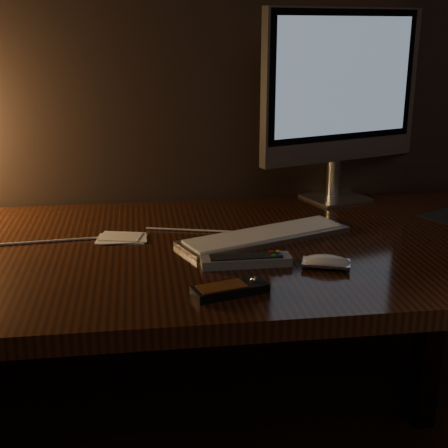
{
  "coord_description": "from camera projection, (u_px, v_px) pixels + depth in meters",
  "views": [
    {
      "loc": [
        -0.11,
        0.58,
        1.21
      ],
      "look_at": [
        0.05,
        1.73,
        0.84
      ],
      "focal_mm": 50.0,
      "sensor_mm": 36.0,
      "label": 1
    }
  ],
  "objects": [
    {
      "name": "desk",
      "position": [
        190.0,
        288.0,
        1.46
      ],
      "size": [
        1.6,
        0.75,
        0.75
      ],
      "color": "#34180B",
      "rests_on": "ground"
    },
    {
      "name": "monitor",
      "position": [
        342.0,
        90.0,
        1.63
      ],
      "size": [
        0.46,
        0.19,
        0.5
      ],
      "rotation": [
        0.0,
        0.0,
        0.33
      ],
      "color": "silver",
      "rests_on": "desk"
    },
    {
      "name": "keyboard",
      "position": [
        264.0,
        236.0,
        1.4
      ],
      "size": [
        0.41,
        0.25,
        0.01
      ],
      "primitive_type": "cube",
      "rotation": [
        0.0,
        0.0,
        0.38
      ],
      "color": "silver",
      "rests_on": "desk"
    },
    {
      "name": "mouse",
      "position": [
        326.0,
        263.0,
        1.23
      ],
      "size": [
        0.1,
        0.08,
        0.02
      ],
      "primitive_type": "ellipsoid",
      "rotation": [
        0.0,
        0.0,
        -0.32
      ],
      "color": "white",
      "rests_on": "desk"
    },
    {
      "name": "media_remote",
      "position": [
        230.0,
        289.0,
        1.11
      ],
      "size": [
        0.14,
        0.08,
        0.03
      ],
      "rotation": [
        0.0,
        0.0,
        0.27
      ],
      "color": "black",
      "rests_on": "desk"
    },
    {
      "name": "tv_remote",
      "position": [
        246.0,
        260.0,
        1.24
      ],
      "size": [
        0.18,
        0.05,
        0.02
      ],
      "rotation": [
        0.0,
        0.0,
        0.0
      ],
      "color": "gray",
      "rests_on": "desk"
    },
    {
      "name": "papers",
      "position": [
        122.0,
        238.0,
        1.4
      ],
      "size": [
        0.12,
        0.09,
        0.01
      ],
      "primitive_type": "cube",
      "rotation": [
        0.0,
        0.0,
        -0.13
      ],
      "color": "white",
      "rests_on": "desk"
    },
    {
      "name": "cable",
      "position": [
        140.0,
        237.0,
        1.41
      ],
      "size": [
        0.6,
        0.08,
        0.01
      ],
      "primitive_type": "cylinder",
      "rotation": [
        0.0,
        1.57,
        -0.13
      ],
      "color": "white",
      "rests_on": "desk"
    }
  ]
}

